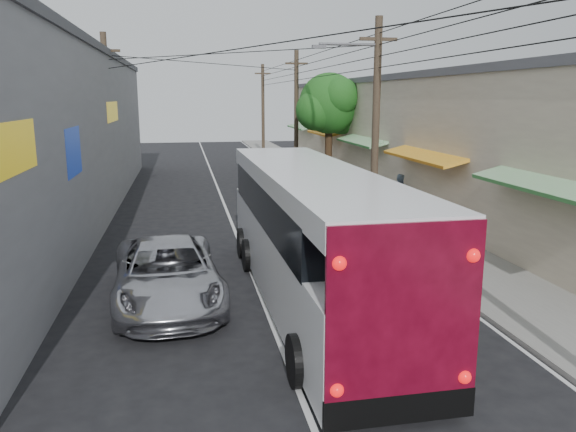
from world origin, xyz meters
name	(u,v)px	position (x,y,z in m)	size (l,w,h in m)	color
sidewalk	(352,199)	(6.50, 20.00, 0.06)	(3.00, 80.00, 0.12)	slate
building_right	(421,135)	(10.99, 22.00, 3.15)	(7.09, 40.00, 6.25)	beige
building_left	(21,134)	(-8.50, 18.00, 3.65)	(7.20, 36.00, 7.25)	gray
utility_poles	(286,119)	(3.13, 20.33, 4.13)	(11.80, 45.28, 8.00)	#473828
street_tree	(330,105)	(6.87, 26.02, 4.67)	(4.40, 4.00, 6.60)	#3F2B19
coach_bus	(310,234)	(1.20, 6.26, 1.78)	(2.86, 11.95, 3.43)	white
jeepney	(167,273)	(-2.39, 6.76, 0.78)	(2.60, 5.63, 1.56)	#BABAC1
parked_suv	(326,194)	(4.60, 17.99, 0.72)	(2.03, 4.99, 1.45)	#97979F
parked_car_mid	(299,175)	(4.60, 24.11, 0.80)	(1.89, 4.69, 1.60)	#222327
parked_car_far	(272,166)	(3.80, 29.24, 0.71)	(1.50, 4.30, 1.42)	black
pedestrian_near	(413,219)	(6.20, 11.52, 0.85)	(0.53, 0.35, 1.46)	pink
pedestrian_far	(399,193)	(7.60, 16.41, 0.95)	(0.81, 0.63, 1.67)	#83A0BE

